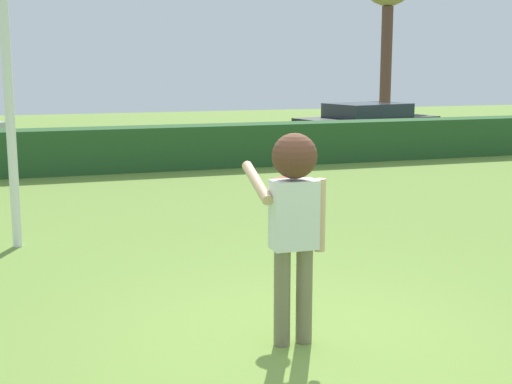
% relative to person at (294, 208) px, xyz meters
% --- Properties ---
extents(ground_plane, '(60.00, 60.00, 0.00)m').
position_rel_person_xyz_m(ground_plane, '(0.15, 0.14, -1.19)').
color(ground_plane, olive).
extents(person, '(0.56, 0.78, 1.81)m').
position_rel_person_xyz_m(person, '(0.00, 0.00, 0.00)').
color(person, '#716D4F').
rests_on(person, ground).
extents(frisbee, '(0.28, 0.28, 0.03)m').
position_rel_person_xyz_m(frisbee, '(0.28, 0.89, 0.08)').
color(frisbee, red).
extents(hedge_row, '(27.35, 0.90, 0.98)m').
position_rel_person_xyz_m(hedge_row, '(0.15, 10.58, -0.70)').
color(hedge_row, '#265126').
rests_on(hedge_row, ground).
extents(parked_car_black, '(4.48, 2.65, 1.25)m').
position_rel_person_xyz_m(parked_car_black, '(7.49, 13.26, -0.50)').
color(parked_car_black, black).
rests_on(parked_car_black, ground).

